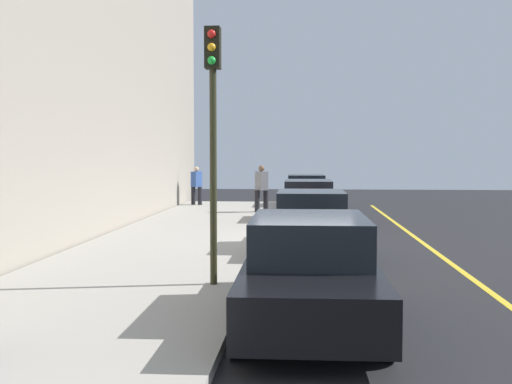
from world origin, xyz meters
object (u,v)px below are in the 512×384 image
at_px(parked_car_charcoal, 311,223).
at_px(traffic_light_pole, 213,112).
at_px(parked_car_black, 309,271).
at_px(pedestrian_blue_coat, 197,184).
at_px(pedestrian_grey_coat, 262,187).
at_px(parked_car_navy, 306,192).
at_px(parked_car_maroon, 308,202).

height_order(parked_car_charcoal, traffic_light_pole, traffic_light_pole).
distance_m(parked_car_black, traffic_light_pole, 3.46).
height_order(pedestrian_blue_coat, pedestrian_grey_coat, pedestrian_grey_coat).
bearing_deg(parked_car_black, pedestrian_blue_coat, -165.80).
distance_m(parked_car_navy, parked_car_charcoal, 12.90).
bearing_deg(parked_car_navy, pedestrian_blue_coat, -90.51).
distance_m(pedestrian_blue_coat, traffic_light_pole, 17.77).
height_order(parked_car_navy, pedestrian_blue_coat, pedestrian_blue_coat).
xyz_separation_m(parked_car_maroon, parked_car_charcoal, (6.65, 0.00, -0.00)).
bearing_deg(parked_car_maroon, pedestrian_grey_coat, -148.01).
height_order(parked_car_maroon, traffic_light_pole, traffic_light_pole).
height_order(parked_car_black, pedestrian_grey_coat, pedestrian_grey_coat).
height_order(parked_car_maroon, parked_car_black, same).
bearing_deg(parked_car_navy, traffic_light_pole, -5.55).
height_order(pedestrian_blue_coat, traffic_light_pole, traffic_light_pole).
xyz_separation_m(parked_car_charcoal, traffic_light_pole, (4.40, -1.73, 2.36)).
bearing_deg(parked_car_charcoal, parked_car_maroon, -179.96).
xyz_separation_m(parked_car_navy, pedestrian_blue_coat, (-0.04, -4.93, 0.31)).
xyz_separation_m(parked_car_charcoal, parked_car_black, (6.34, -0.10, 0.00)).
bearing_deg(pedestrian_grey_coat, parked_car_black, 6.16).
distance_m(parked_car_navy, pedestrian_grey_coat, 3.80).
height_order(parked_car_maroon, pedestrian_blue_coat, pedestrian_blue_coat).
distance_m(parked_car_navy, parked_car_maroon, 6.25).
bearing_deg(parked_car_charcoal, parked_car_black, -0.93).
height_order(parked_car_black, pedestrian_blue_coat, pedestrian_blue_coat).
bearing_deg(parked_car_navy, parked_car_black, -0.16).
distance_m(parked_car_navy, parked_car_black, 19.24).
xyz_separation_m(parked_car_maroon, pedestrian_blue_coat, (-6.29, -4.98, 0.31)).
distance_m(pedestrian_blue_coat, pedestrian_grey_coat, 4.63).
relative_size(parked_car_navy, pedestrian_grey_coat, 2.42).
height_order(parked_car_black, traffic_light_pole, traffic_light_pole).
bearing_deg(traffic_light_pole, parked_car_black, 40.07).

